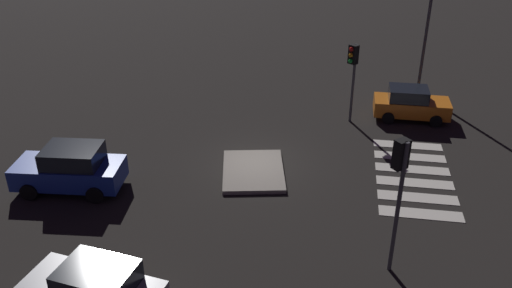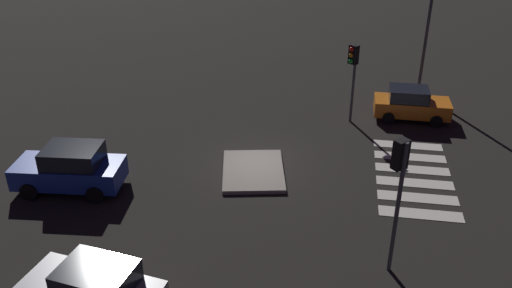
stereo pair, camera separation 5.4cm
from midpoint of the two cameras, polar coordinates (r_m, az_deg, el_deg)
The scene contains 7 objects.
ground_plane at distance 24.26m, azimuth -0.06°, elevation -2.09°, with size 80.00×80.00×0.00m, color black.
traffic_island at distance 23.52m, azimuth -0.36°, elevation -2.87°, with size 3.93×3.24×0.18m.
car_orange at distance 29.36m, azimuth 16.02°, elevation 4.12°, with size 1.86×3.93×1.70m.
car_blue at distance 23.27m, azimuth -19.17°, elevation -2.50°, with size 2.36×4.54×1.93m.
traffic_light_south at distance 16.98m, azimuth 14.85°, elevation -3.14°, with size 0.53×0.54×4.78m.
traffic_light_east at distance 27.38m, azimuth 10.18°, elevation 8.31°, with size 0.53×0.54×4.17m.
crosswalk_near at distance 24.29m, azimuth 16.29°, elevation -3.26°, with size 6.45×3.20×0.02m.
Camera 1 is at (-20.79, -3.30, 12.06)m, focal length 37.74 mm.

